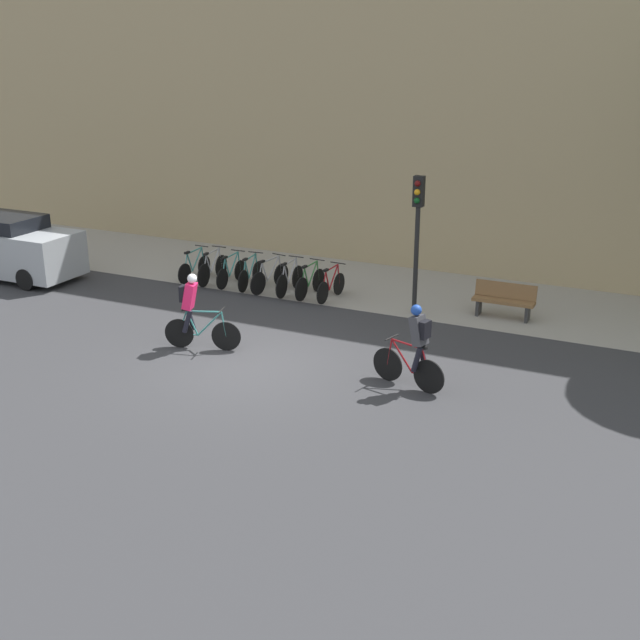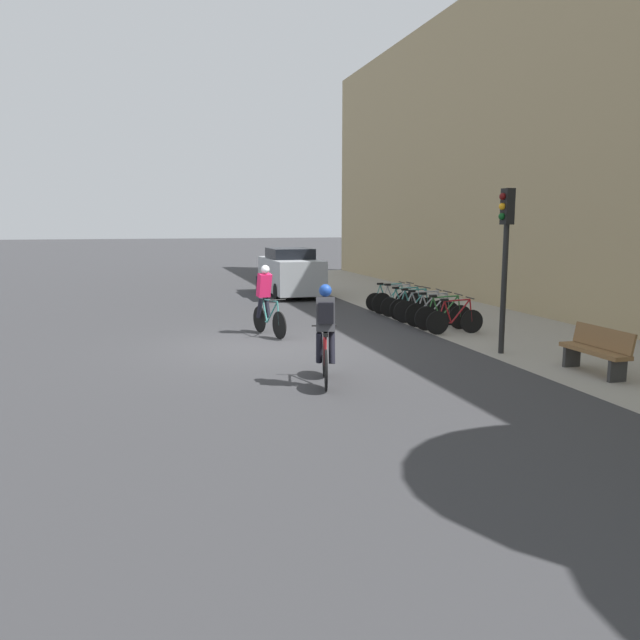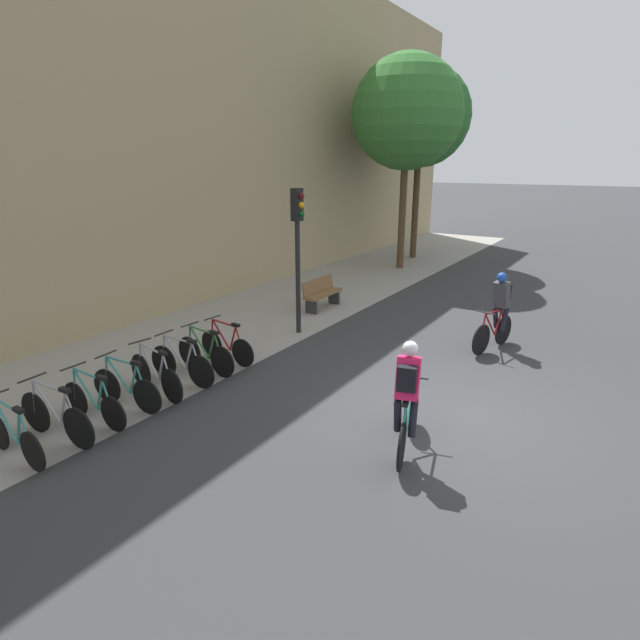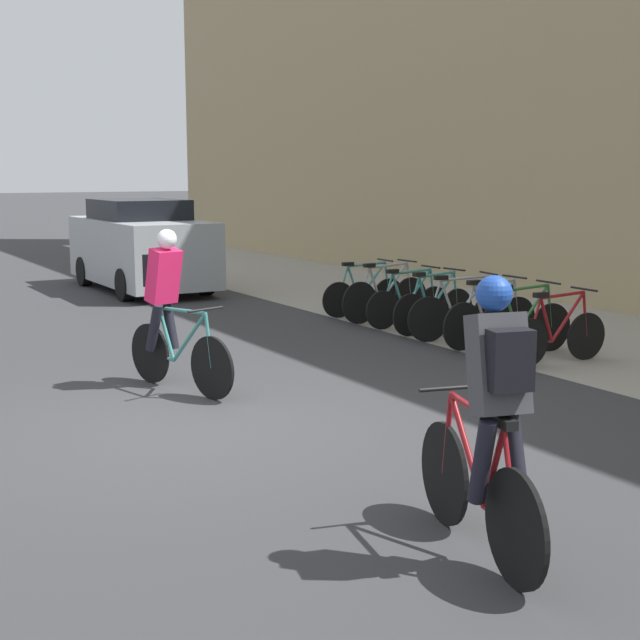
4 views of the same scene
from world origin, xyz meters
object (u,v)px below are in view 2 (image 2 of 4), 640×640
cyclist_pink (266,298)px  parked_car (290,273)px  parked_bike_3 (414,306)px  bench (597,350)px  parked_bike_0 (389,299)px  parked_bike_5 (433,312)px  cyclist_grey (325,333)px  parked_bike_4 (423,309)px  parked_bike_2 (405,304)px  parked_bike_6 (443,315)px  parked_bike_1 (397,301)px  parked_bike_7 (455,319)px  traffic_light_pole (505,240)px

cyclist_pink → parked_car: size_ratio=0.41×
parked_bike_3 → bench: (7.15, 0.52, 0.08)m
parked_bike_0 → parked_bike_5: size_ratio=0.95×
cyclist_grey → parked_bike_3: bearing=144.6°
cyclist_pink → parked_bike_4: size_ratio=1.05×
parked_bike_5 → parked_car: parked_car is taller
parked_bike_2 → parked_bike_6: (2.54, 0.00, 0.02)m
cyclist_pink → parked_bike_5: size_ratio=1.06×
parked_bike_1 → parked_bike_4: 1.90m
bench → parked_bike_7: bearing=-173.6°
parked_bike_5 → parked_bike_6: size_ratio=1.03×
bench → parked_bike_5: bearing=-174.9°
parked_bike_1 → parked_bike_0: bearing=-179.9°
bench → parked_car: size_ratio=0.36×
parked_bike_0 → parked_bike_3: parked_bike_3 is taller
parked_bike_0 → parked_bike_1: (0.64, 0.00, 0.03)m
cyclist_grey → parked_bike_7: bearing=130.7°
parked_bike_5 → parked_bike_7: bearing=0.0°
parked_bike_3 → parked_car: (-6.96, -2.10, 0.51)m
cyclist_grey → parked_bike_4: (-5.92, 4.66, -0.55)m
parked_bike_0 → parked_bike_1: size_ratio=0.93×
parked_bike_6 → parked_car: 9.12m
parked_bike_2 → parked_bike_5: size_ratio=0.96×
parked_bike_6 → parked_bike_2: bearing=-180.0°
cyclist_pink → cyclist_grey: 5.28m
parked_bike_4 → traffic_light_pole: size_ratio=0.48×
parked_bike_0 → parked_bike_4: size_ratio=0.94×
parked_bike_6 → bench: (5.24, 0.52, 0.07)m
cyclist_grey → bench: size_ratio=1.15×
parked_bike_2 → parked_bike_0: bearing=-180.0°
parked_bike_1 → parked_car: size_ratio=0.40×
parked_bike_4 → parked_bike_5: (0.64, 0.00, 0.00)m
cyclist_grey → parked_bike_2: 8.58m
cyclist_pink → parked_bike_3: (-1.27, 4.69, -0.56)m
parked_bike_0 → parked_car: size_ratio=0.37×
traffic_light_pole → parked_car: 12.21m
traffic_light_pole → parked_bike_5: bearing=177.3°
parked_bike_1 → parked_car: parked_car is taller
parked_bike_2 → parked_bike_5: (1.90, 0.00, 0.02)m
parked_bike_3 → parked_car: parked_car is taller
parked_bike_6 → parked_bike_7: (0.63, -0.00, -0.01)m
parked_bike_6 → bench: 5.27m
parked_bike_1 → parked_bike_7: parked_bike_1 is taller
parked_bike_2 → parked_bike_7: parked_bike_7 is taller
cyclist_pink → parked_bike_2: size_ratio=1.11×
cyclist_pink → cyclist_grey: size_ratio=0.99×
parked_bike_0 → bench: parked_bike_0 is taller
parked_bike_7 → traffic_light_pole: traffic_light_pole is taller
parked_bike_0 → parked_bike_7: bearing=0.0°
cyclist_grey → parked_bike_0: bearing=151.1°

